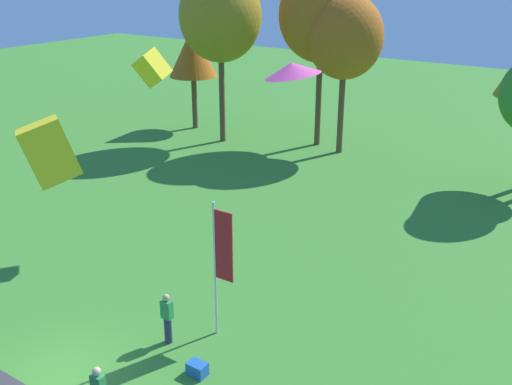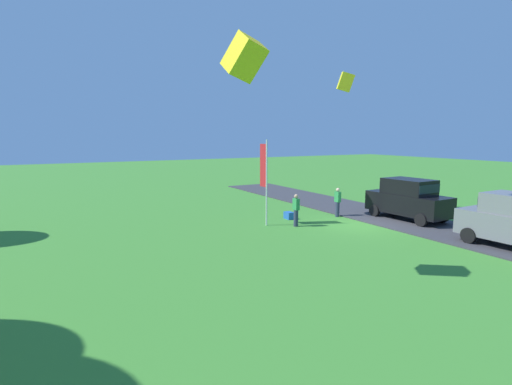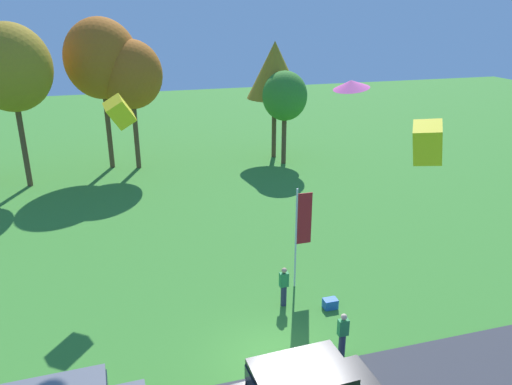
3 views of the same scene
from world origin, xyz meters
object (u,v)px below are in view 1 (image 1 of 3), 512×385
(tree_center_back, at_px, (193,53))
(kite_delta_high_right, at_px, (292,69))
(tree_far_left, at_px, (220,17))
(flag_banner, at_px, (221,254))
(tree_left_of_center, at_px, (322,15))
(tree_far_right, at_px, (345,37))
(kite_box_mid_center, at_px, (49,152))
(kite_box_near_flag, at_px, (152,68))
(cooler_box, at_px, (197,369))
(person_beside_suv, at_px, (167,318))

(tree_center_back, relative_size, kite_delta_high_right, 4.68)
(tree_far_left, xyz_separation_m, flag_banner, (12.97, -17.29, -4.96))
(tree_center_back, xyz_separation_m, tree_left_of_center, (9.04, 1.20, 2.80))
(tree_far_left, bearing_deg, tree_far_right, 15.53)
(kite_box_mid_center, height_order, kite_delta_high_right, kite_delta_high_right)
(tree_far_left, relative_size, tree_left_of_center, 0.98)
(tree_center_back, xyz_separation_m, kite_box_near_flag, (9.71, -14.14, 1.94))
(tree_far_left, xyz_separation_m, kite_box_near_flag, (6.15, -12.61, -0.70))
(flag_banner, bearing_deg, kite_delta_high_right, 11.70)
(tree_far_right, height_order, cooler_box, tree_far_right)
(kite_box_near_flag, bearing_deg, cooler_box, -42.02)
(kite_delta_high_right, bearing_deg, person_beside_suv, -152.79)
(tree_far_left, relative_size, tree_far_right, 1.13)
(tree_center_back, bearing_deg, tree_left_of_center, 7.58)
(tree_far_right, relative_size, flag_banner, 2.07)
(tree_far_left, xyz_separation_m, kite_box_mid_center, (14.04, -23.61, 0.13))
(flag_banner, height_order, kite_delta_high_right, kite_delta_high_right)
(kite_box_near_flag, height_order, kite_box_mid_center, kite_box_mid_center)
(tree_far_left, distance_m, kite_box_mid_center, 27.47)
(flag_banner, xyz_separation_m, kite_delta_high_right, (2.08, 0.43, 5.68))
(tree_center_back, relative_size, tree_far_left, 0.65)
(person_beside_suv, xyz_separation_m, kite_box_near_flag, (-5.64, 5.93, 6.25))
(tree_center_back, height_order, tree_far_left, tree_far_left)
(tree_far_right, relative_size, cooler_box, 16.74)
(person_beside_suv, relative_size, tree_left_of_center, 0.16)
(kite_delta_high_right, bearing_deg, tree_far_right, 112.06)
(tree_far_right, relative_size, kite_box_mid_center, 8.92)
(kite_box_mid_center, bearing_deg, kite_box_near_flag, 125.64)
(tree_left_of_center, relative_size, tree_far_right, 1.16)
(tree_center_back, bearing_deg, kite_box_near_flag, -55.51)
(cooler_box, bearing_deg, kite_delta_high_right, 57.81)
(tree_far_left, bearing_deg, tree_left_of_center, 26.57)
(flag_banner, relative_size, kite_delta_high_right, 3.09)
(tree_far_right, distance_m, kite_delta_high_right, 20.47)
(tree_far_left, bearing_deg, person_beside_suv, -57.53)
(flag_banner, xyz_separation_m, kite_box_near_flag, (-6.82, 4.68, 4.26))
(tree_far_right, distance_m, kite_box_mid_center, 26.53)
(tree_far_left, relative_size, cooler_box, 18.98)
(kite_delta_high_right, bearing_deg, kite_box_mid_center, -98.52)
(tree_left_of_center, bearing_deg, cooler_box, -69.86)
(flag_banner, bearing_deg, tree_left_of_center, 110.52)
(person_beside_suv, relative_size, flag_banner, 0.38)
(tree_center_back, relative_size, cooler_box, 12.24)
(tree_far_right, xyz_separation_m, kite_box_near_flag, (-1.24, -14.66, 0.23))
(person_beside_suv, xyz_separation_m, kite_delta_high_right, (3.26, 1.67, 7.67))
(flag_banner, distance_m, kite_box_near_flag, 9.30)
(kite_box_mid_center, relative_size, kite_delta_high_right, 0.72)
(tree_center_back, bearing_deg, tree_far_right, 2.72)
(tree_far_left, bearing_deg, kite_delta_high_right, -48.25)
(cooler_box, height_order, kite_delta_high_right, kite_delta_high_right)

